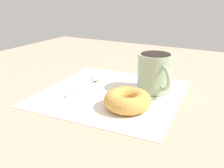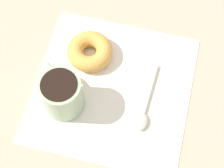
# 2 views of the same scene
# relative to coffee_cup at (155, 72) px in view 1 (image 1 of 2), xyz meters

# --- Properties ---
(ground_plane) EXTENTS (1.20, 1.20, 0.02)m
(ground_plane) POSITION_rel_coffee_cup_xyz_m (-0.08, 0.08, -0.06)
(ground_plane) COLOR tan
(napkin) EXTENTS (0.33, 0.33, 0.00)m
(napkin) POSITION_rel_coffee_cup_xyz_m (-0.06, 0.08, -0.05)
(napkin) COLOR white
(napkin) RESTS_ON ground_plane
(coffee_cup) EXTENTS (0.10, 0.09, 0.09)m
(coffee_cup) POSITION_rel_coffee_cup_xyz_m (0.00, 0.00, 0.00)
(coffee_cup) COLOR #9EB793
(coffee_cup) RESTS_ON napkin
(donut) EXTENTS (0.09, 0.09, 0.03)m
(donut) POSITION_rel_coffee_cup_xyz_m (-0.12, 0.02, -0.03)
(donut) COLOR gold
(donut) RESTS_ON napkin
(spoon) EXTENTS (0.15, 0.02, 0.01)m
(spoon) POSITION_rel_coffee_cup_xyz_m (-0.03, 0.16, -0.04)
(spoon) COLOR #B7B2A8
(spoon) RESTS_ON napkin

